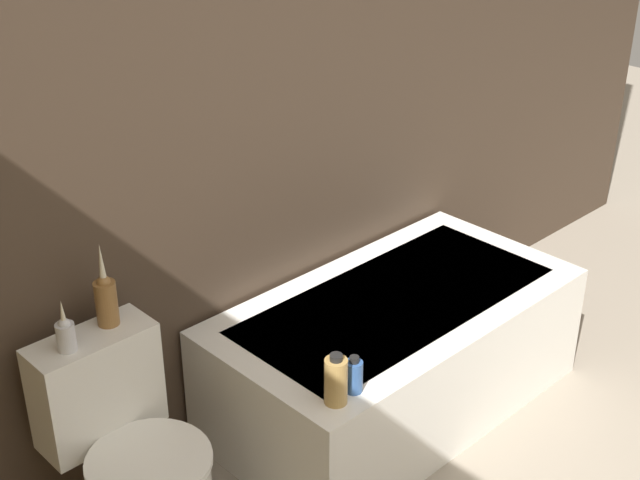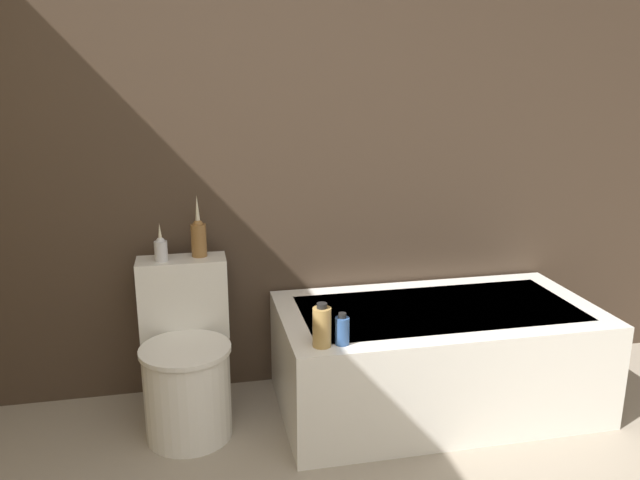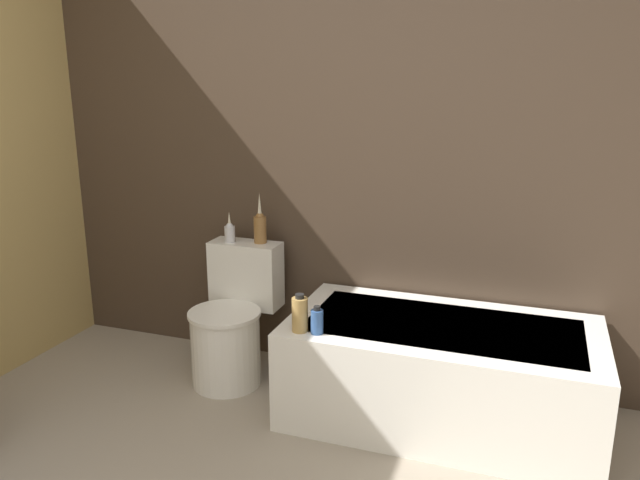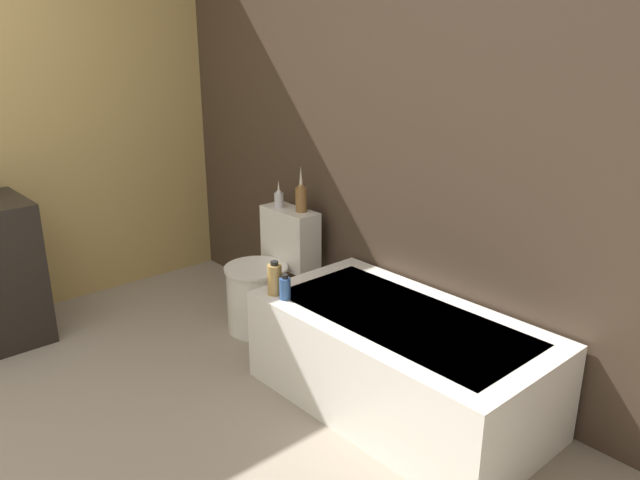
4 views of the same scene
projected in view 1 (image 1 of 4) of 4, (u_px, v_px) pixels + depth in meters
The scene contains 7 objects.
wall_back_tiled at pixel (128, 122), 2.81m from camera, with size 6.40×0.06×2.60m.
bathtub at pixel (394, 352), 3.52m from camera, with size 1.47×0.77×0.49m.
toilet at pixel (137, 471), 2.82m from camera, with size 0.40×0.56×0.73m.
vase_gold at pixel (66, 333), 2.66m from camera, with size 0.06×0.06×0.17m.
vase_silver at pixel (106, 298), 2.77m from camera, with size 0.07×0.07×0.28m.
shampoo_bottle_tall at pixel (336, 380), 2.80m from camera, with size 0.07×0.07×0.18m.
shampoo_bottle_short at pixel (354, 376), 2.87m from camera, with size 0.06×0.06×0.13m.
Camera 1 is at (-1.41, 0.01, 2.25)m, focal length 50.00 mm.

